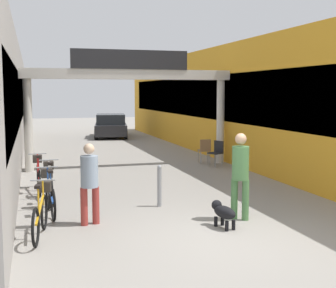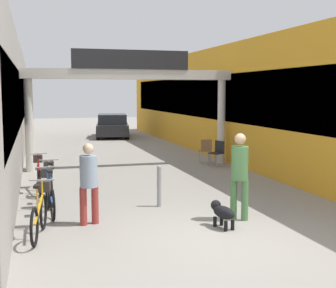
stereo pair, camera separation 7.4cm
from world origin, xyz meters
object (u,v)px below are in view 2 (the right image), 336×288
at_px(pedestrian_with_dog, 240,170).
at_px(cafe_chair_wood_farther, 206,149).
at_px(bollard_post_metal, 159,185).
at_px(bicycle_blue_second, 49,194).
at_px(bicycle_red_farthest, 39,175).
at_px(bicycle_orange_nearest, 40,212).
at_px(bicycle_silver_third, 50,184).
at_px(parked_car_black, 112,126).
at_px(dog_on_leash, 222,212).
at_px(cafe_chair_black_nearer, 218,151).
at_px(pedestrian_companion, 89,179).

height_order(pedestrian_with_dog, cafe_chair_wood_farther, pedestrian_with_dog).
bearing_deg(cafe_chair_wood_farther, bollard_post_metal, -119.75).
relative_size(bicycle_blue_second, bicycle_red_farthest, 1.00).
relative_size(bicycle_orange_nearest, cafe_chair_wood_farther, 1.88).
relative_size(bicycle_silver_third, parked_car_black, 0.40).
bearing_deg(bicycle_silver_third, dog_on_leash, -44.97).
bearing_deg(dog_on_leash, bicycle_blue_second, 147.86).
bearing_deg(bicycle_orange_nearest, dog_on_leash, -7.48).
bearing_deg(bicycle_blue_second, bicycle_orange_nearest, -97.94).
height_order(bicycle_blue_second, cafe_chair_black_nearer, bicycle_blue_second).
distance_m(bicycle_silver_third, parked_car_black, 15.97).
height_order(dog_on_leash, parked_car_black, parked_car_black).
height_order(bicycle_blue_second, bicycle_silver_third, same).
height_order(pedestrian_with_dog, cafe_chair_black_nearer, pedestrian_with_dog).
xyz_separation_m(pedestrian_with_dog, bollard_post_metal, (-1.28, 1.51, -0.53)).
distance_m(bollard_post_metal, cafe_chair_wood_farther, 6.56).
xyz_separation_m(dog_on_leash, bollard_post_metal, (-0.73, 1.95, 0.18)).
bearing_deg(cafe_chair_wood_farther, bicycle_silver_third, -140.95).
bearing_deg(dog_on_leash, bicycle_orange_nearest, 172.52).
xyz_separation_m(bicycle_orange_nearest, bollard_post_metal, (2.63, 1.51, 0.05)).
bearing_deg(bicycle_red_farthest, cafe_chair_wood_farther, 29.41).
bearing_deg(dog_on_leash, bicycle_red_farthest, 127.54).
bearing_deg(parked_car_black, bicycle_blue_second, -103.71).
height_order(pedestrian_companion, bicycle_blue_second, pedestrian_companion).
bearing_deg(bicycle_red_farthest, bollard_post_metal, -42.53).
distance_m(pedestrian_companion, cafe_chair_wood_farther, 8.35).
bearing_deg(bollard_post_metal, cafe_chair_wood_farther, 60.25).
height_order(cafe_chair_wood_farther, parked_car_black, parked_car_black).
bearing_deg(bollard_post_metal, bicycle_orange_nearest, -150.11).
height_order(bicycle_orange_nearest, bicycle_silver_third, same).
bearing_deg(bicycle_silver_third, bicycle_orange_nearest, -95.70).
relative_size(bicycle_red_farthest, cafe_chair_black_nearer, 1.90).
xyz_separation_m(pedestrian_with_dog, bicycle_red_farthest, (-3.89, 3.90, -0.58)).
distance_m(bicycle_orange_nearest, bicycle_red_farthest, 3.90).
bearing_deg(bicycle_silver_third, cafe_chair_wood_farther, 39.05).
bearing_deg(pedestrian_with_dog, bicycle_orange_nearest, -179.98).
xyz_separation_m(bicycle_blue_second, cafe_chair_black_nearer, (5.85, 4.97, 0.10)).
relative_size(pedestrian_companion, bicycle_silver_third, 0.95).
bearing_deg(parked_car_black, cafe_chair_black_nearer, -81.13).
relative_size(pedestrian_with_dog, cafe_chair_black_nearer, 1.98).
relative_size(bicycle_orange_nearest, bollard_post_metal, 1.76).
bearing_deg(cafe_chair_black_nearer, pedestrian_companion, -130.42).
bearing_deg(bicycle_silver_third, bollard_post_metal, -25.73).
bearing_deg(bicycle_blue_second, parked_car_black, 76.29).
bearing_deg(pedestrian_companion, bollard_post_metal, 31.30).
distance_m(bicycle_orange_nearest, bollard_post_metal, 3.03).
height_order(bicycle_silver_third, bicycle_red_farthest, same).
relative_size(pedestrian_with_dog, bicycle_silver_third, 1.04).
height_order(pedestrian_companion, bicycle_orange_nearest, pedestrian_companion).
xyz_separation_m(pedestrian_companion, cafe_chair_wood_farther, (4.94, 6.72, -0.37)).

